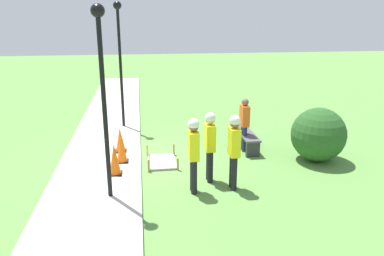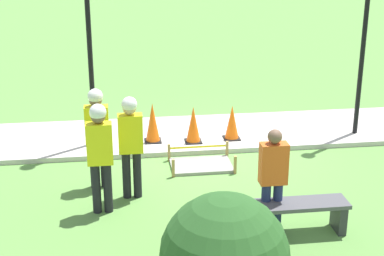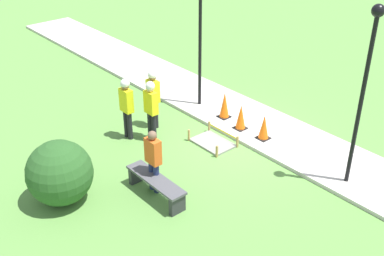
# 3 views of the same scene
# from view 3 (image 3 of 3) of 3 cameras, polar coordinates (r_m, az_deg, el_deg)

# --- Properties ---
(ground_plane) EXTENTS (60.00, 60.00, 0.00)m
(ground_plane) POSITION_cam_3_polar(r_m,az_deg,el_deg) (13.65, 5.18, -1.56)
(ground_plane) COLOR #5B8E42
(sidewalk) EXTENTS (28.00, 2.22, 0.10)m
(sidewalk) POSITION_cam_3_polar(r_m,az_deg,el_deg) (14.35, 8.31, 0.09)
(sidewalk) COLOR #BCB7AD
(sidewalk) RESTS_ON ground_plane
(wet_concrete_patch) EXTENTS (1.20, 0.83, 0.34)m
(wet_concrete_patch) POSITION_cam_3_polar(r_m,az_deg,el_deg) (13.46, 2.48, -1.74)
(wet_concrete_patch) COLOR gray
(wet_concrete_patch) RESTS_ON ground_plane
(traffic_cone_near_patch) EXTENTS (0.34, 0.34, 0.72)m
(traffic_cone_near_patch) POSITION_cam_3_polar(r_m,az_deg,el_deg) (13.51, 8.52, 0.10)
(traffic_cone_near_patch) COLOR black
(traffic_cone_near_patch) RESTS_ON sidewalk
(traffic_cone_far_patch) EXTENTS (0.34, 0.34, 0.76)m
(traffic_cone_far_patch) POSITION_cam_3_polar(r_m,az_deg,el_deg) (13.93, 5.80, 1.31)
(traffic_cone_far_patch) COLOR black
(traffic_cone_far_patch) RESTS_ON sidewalk
(traffic_cone_sidewalk_edge) EXTENTS (0.34, 0.34, 0.82)m
(traffic_cone_sidewalk_edge) POSITION_cam_3_polar(r_m,az_deg,el_deg) (14.52, 3.87, 2.74)
(traffic_cone_sidewalk_edge) COLOR black
(traffic_cone_sidewalk_edge) RESTS_ON sidewalk
(park_bench) EXTENTS (1.78, 0.44, 0.51)m
(park_bench) POSITION_cam_3_polar(r_m,az_deg,el_deg) (11.29, -4.32, -6.62)
(park_bench) COLOR #2D2D33
(park_bench) RESTS_ON ground_plane
(worker_supervisor) EXTENTS (0.40, 0.25, 1.77)m
(worker_supervisor) POSITION_cam_3_polar(r_m,az_deg,el_deg) (13.28, -4.88, 2.69)
(worker_supervisor) COLOR black
(worker_supervisor) RESTS_ON ground_plane
(worker_assistant) EXTENTS (0.40, 0.26, 1.79)m
(worker_assistant) POSITION_cam_3_polar(r_m,az_deg,el_deg) (13.93, -4.63, 4.07)
(worker_assistant) COLOR black
(worker_assistant) RESTS_ON ground_plane
(worker_trainee) EXTENTS (0.40, 0.26, 1.81)m
(worker_trainee) POSITION_cam_3_polar(r_m,az_deg,el_deg) (13.39, -7.78, 2.92)
(worker_trainee) COLOR black
(worker_trainee) RESTS_ON ground_plane
(bystander_in_orange_shirt) EXTENTS (0.40, 0.22, 1.62)m
(bystander_in_orange_shirt) POSITION_cam_3_polar(r_m,az_deg,el_deg) (11.19, -4.61, -3.56)
(bystander_in_orange_shirt) COLOR navy
(bystander_in_orange_shirt) RESTS_ON ground_plane
(lamppost_near) EXTENTS (0.28, 0.28, 4.10)m
(lamppost_near) POSITION_cam_3_polar(r_m,az_deg,el_deg) (14.53, 0.98, 12.40)
(lamppost_near) COLOR black
(lamppost_near) RESTS_ON sidewalk
(lamppost_far) EXTENTS (0.28, 0.28, 4.32)m
(lamppost_far) POSITION_cam_3_polar(r_m,az_deg,el_deg) (11.11, 19.94, 5.98)
(lamppost_far) COLOR black
(lamppost_far) RESTS_ON sidewalk
(shrub_rounded_near) EXTENTS (1.52, 1.52, 1.52)m
(shrub_rounded_near) POSITION_cam_3_polar(r_m,az_deg,el_deg) (11.31, -15.42, -5.15)
(shrub_rounded_near) COLOR #285623
(shrub_rounded_near) RESTS_ON ground_plane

